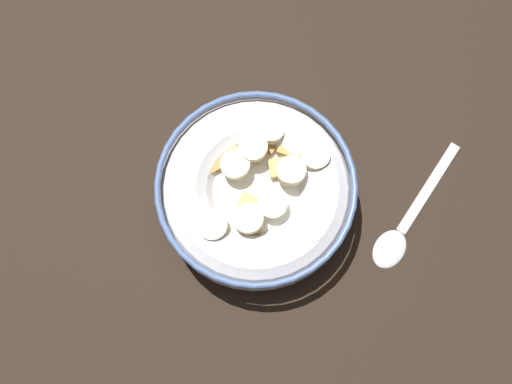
% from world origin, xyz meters
% --- Properties ---
extents(ground_plane, '(1.09, 1.09, 0.02)m').
position_xyz_m(ground_plane, '(0.00, 0.00, -0.01)').
color(ground_plane, black).
extents(cereal_bowl, '(0.19, 0.19, 0.06)m').
position_xyz_m(cereal_bowl, '(-0.00, -0.00, 0.03)').
color(cereal_bowl, silver).
rests_on(cereal_bowl, ground_plane).
extents(spoon, '(0.05, 0.15, 0.01)m').
position_xyz_m(spoon, '(-0.12, -0.08, 0.00)').
color(spoon, silver).
rests_on(spoon, ground_plane).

